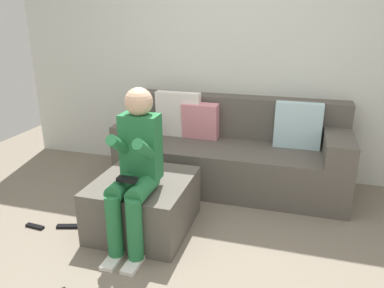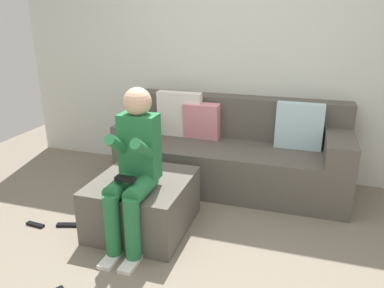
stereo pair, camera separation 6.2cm
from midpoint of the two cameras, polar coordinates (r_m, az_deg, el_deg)
ground_plane at (r=2.66m, az=-2.75°, el=-20.02°), size 6.56×6.56×0.00m
wall_back at (r=4.02m, az=6.55°, el=14.88°), size 5.04×0.10×2.77m
couch_sectional at (r=3.84m, az=5.65°, el=-1.22°), size 2.24×0.84×0.92m
ottoman at (r=3.12m, az=-7.95°, el=-9.08°), size 0.74×0.80×0.43m
person_seated at (r=2.74m, az=-9.35°, el=-3.38°), size 0.29×0.61×1.20m
remote_by_storage_bin at (r=3.35m, az=-18.85°, el=-11.84°), size 0.21×0.10×0.02m
remote_under_side_table at (r=3.45m, az=-23.39°, el=-11.51°), size 0.17×0.05×0.02m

